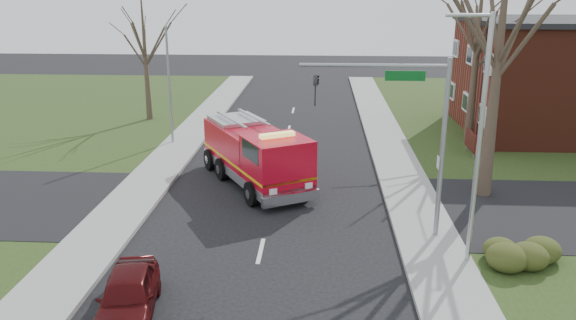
{
  "coord_description": "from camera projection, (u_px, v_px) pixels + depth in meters",
  "views": [
    {
      "loc": [
        2.05,
        -18.25,
        9.14
      ],
      "look_at": [
        0.72,
        4.71,
        2.0
      ],
      "focal_mm": 35.0,
      "sensor_mm": 36.0,
      "label": 1
    }
  ],
  "objects": [
    {
      "name": "sidewalk_left",
      "position": [
        92.0,
        245.0,
        20.54
      ],
      "size": [
        2.4,
        80.0,
        0.15
      ],
      "primitive_type": "cube",
      "color": "gray",
      "rests_on": "ground"
    },
    {
      "name": "bare_tree_near",
      "position": [
        501.0,
        30.0,
        23.22
      ],
      "size": [
        6.0,
        6.0,
        12.0
      ],
      "color": "#35291F",
      "rests_on": "ground"
    },
    {
      "name": "parked_car_maroon",
      "position": [
        128.0,
        295.0,
        16.06
      ],
      "size": [
        2.23,
        4.14,
        1.34
      ],
      "primitive_type": "imported",
      "rotation": [
        0.0,
        0.0,
        0.17
      ],
      "color": "#430A0C",
      "rests_on": "ground"
    },
    {
      "name": "traffic_signal_mast",
      "position": [
        409.0,
        116.0,
        19.96
      ],
      "size": [
        5.29,
        0.18,
        6.8
      ],
      "color": "gray",
      "rests_on": "ground"
    },
    {
      "name": "bare_tree_left",
      "position": [
        144.0,
        41.0,
        38.19
      ],
      "size": [
        4.5,
        4.5,
        9.0
      ],
      "color": "#35291F",
      "rests_on": "ground"
    },
    {
      "name": "health_center_sign",
      "position": [
        471.0,
        141.0,
        31.29
      ],
      "size": [
        0.12,
        2.0,
        1.4
      ],
      "color": "#451410",
      "rests_on": "ground"
    },
    {
      "name": "bare_tree_far",
      "position": [
        478.0,
        35.0,
        31.99
      ],
      "size": [
        5.25,
        5.25,
        10.5
      ],
      "color": "#35291F",
      "rests_on": "ground"
    },
    {
      "name": "sidewalk_right",
      "position": [
        435.0,
        254.0,
        19.85
      ],
      "size": [
        2.4,
        80.0,
        0.15
      ],
      "primitive_type": "cube",
      "color": "gray",
      "rests_on": "ground"
    },
    {
      "name": "ground",
      "position": [
        261.0,
        251.0,
        20.22
      ],
      "size": [
        120.0,
        120.0,
        0.0
      ],
      "primitive_type": "plane",
      "color": "black",
      "rests_on": "ground"
    },
    {
      "name": "hedge_corner",
      "position": [
        527.0,
        256.0,
        18.6
      ],
      "size": [
        2.8,
        2.0,
        0.9
      ],
      "primitive_type": "ellipsoid",
      "color": "#353C16",
      "rests_on": "lawn_right"
    },
    {
      "name": "utility_pole_far",
      "position": [
        169.0,
        87.0,
        32.91
      ],
      "size": [
        0.14,
        0.14,
        7.0
      ],
      "primitive_type": "cylinder",
      "color": "gray",
      "rests_on": "ground"
    },
    {
      "name": "streetlight_pole",
      "position": [
        478.0,
        136.0,
        18.0
      ],
      "size": [
        1.48,
        0.16,
        8.4
      ],
      "color": "#B7BABF",
      "rests_on": "ground"
    },
    {
      "name": "fire_engine",
      "position": [
        256.0,
        156.0,
        26.72
      ],
      "size": [
        6.04,
        7.96,
        3.09
      ],
      "rotation": [
        0.0,
        0.0,
        0.52
      ],
      "color": "#B9081C",
      "rests_on": "ground"
    }
  ]
}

